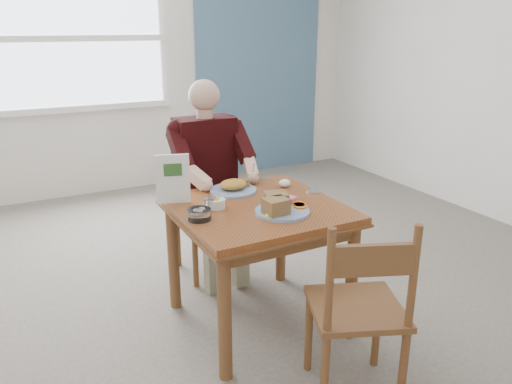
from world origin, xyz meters
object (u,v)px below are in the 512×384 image
chair_near (359,311)px  chair_far (206,207)px  near_plate (280,206)px  table (258,224)px  diner (209,166)px  far_plate (234,187)px

chair_near → chair_far: bearing=93.6°
near_plate → chair_far: bearing=93.0°
table → chair_far: chair_far is taller
chair_far → diner: diner is taller
diner → near_plate: bearing=-86.7°
table → near_plate: 0.22m
chair_near → diner: 1.55m
table → chair_far: 0.81m
table → far_plate: size_ratio=2.95×
chair_far → chair_near: same height
table → near_plate: bearing=-72.3°
chair_far → table: bearing=-90.0°
table → near_plate: size_ratio=2.78×
diner → near_plate: diner is taller
diner → near_plate: size_ratio=4.19×
chair_near → far_plate: size_ratio=3.04×
chair_far → far_plate: 0.59m
table → chair_far: (0.00, 0.80, -0.16)m
chair_near → far_plate: chair_near is taller
chair_near → diner: bearing=93.8°
chair_far → chair_near: size_ratio=1.00×
far_plate → chair_near: bearing=-84.1°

